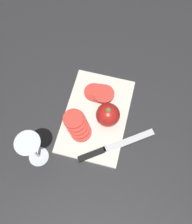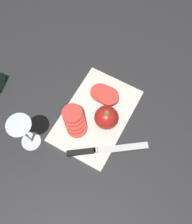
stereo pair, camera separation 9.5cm
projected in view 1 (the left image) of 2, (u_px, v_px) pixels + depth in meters
name	position (u px, v px, depth m)	size (l,w,h in m)	color
ground_plane	(101.00, 110.00, 1.00)	(3.00, 3.00, 0.00)	#28282B
cutting_board	(96.00, 116.00, 0.98)	(0.35, 0.23, 0.01)	silver
wine_glass	(31.00, 147.00, 0.81)	(0.08, 0.08, 0.17)	silver
whole_tomato	(108.00, 115.00, 0.93)	(0.09, 0.09, 0.09)	red
knife	(102.00, 151.00, 0.92)	(0.19, 0.25, 0.01)	silver
tomato_slice_stack_near	(99.00, 93.00, 0.99)	(0.09, 0.12, 0.04)	#D63D33
tomato_slice_stack_far	(77.00, 125.00, 0.94)	(0.11, 0.11, 0.04)	#D63D33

